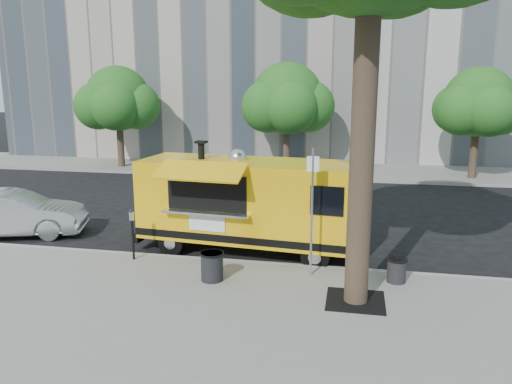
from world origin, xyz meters
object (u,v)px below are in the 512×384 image
Objects in this scene: far_tree_b at (287,98)px; food_truck at (247,202)px; sign_post at (312,205)px; far_tree_c at (478,102)px; far_tree_a at (118,99)px; trash_bin_left at (212,266)px; trash_bin_right at (397,269)px; parking_meter at (132,228)px; sedan at (13,214)px.

food_truck is (0.65, -12.53, -2.41)m from far_tree_b.
sign_post reaches higher than food_truck.
far_tree_a is at bearing -179.68° from far_tree_c.
far_tree_a is at bearing 122.69° from trash_bin_left.
sign_post reaches higher than trash_bin_left.
trash_bin_left is 1.19× the size of trash_bin_right.
sign_post is at bearing -50.17° from far_tree_a.
parking_meter reaches higher than trash_bin_left.
far_tree_c is 0.83× the size of food_truck.
far_tree_b is 14.61m from sign_post.
far_tree_a reaches higher than far_tree_c.
far_tree_c is (9.00, -0.30, -0.12)m from far_tree_b.
far_tree_c is 20.05m from sedan.
far_tree_b is at bearing 81.90° from parking_meter.
food_truck is 2.65m from trash_bin_left.
sign_post is 0.48× the size of food_truck.
food_truck is (-1.90, 1.72, -0.43)m from sign_post.
far_tree_b is 4.12× the size of parking_meter.
parking_meter is 0.32× the size of sedan.
far_tree_c reaches higher than parking_meter.
far_tree_a is at bearing 129.83° from sign_post.
far_tree_c reaches higher than food_truck.
far_tree_b is at bearing 91.40° from trash_bin_left.
far_tree_b is 12.77m from food_truck.
trash_bin_right is at bearing -0.73° from sign_post.
food_truck is (2.65, 1.52, 0.44)m from parking_meter.
food_truck is 4.34m from trash_bin_right.
sign_post is 2.60m from food_truck.
far_tree_b is 1.06× the size of far_tree_c.
far_tree_b reaches higher than sign_post.
far_tree_a is 12.66m from sedan.
far_tree_a is 18.14m from sign_post.
sign_post reaches higher than trash_bin_right.
food_truck is at bearing 83.53° from trash_bin_left.
far_tree_c is at bearing 72.15° from trash_bin_right.
far_tree_a is at bearing -7.00° from sedan.
trash_bin_right is (3.85, -1.75, -0.97)m from food_truck.
trash_bin_left is at bearing -161.11° from sign_post.
parking_meter is at bearing -128.66° from far_tree_c.
far_tree_a is 8.12× the size of trash_bin_left.
far_tree_b is 1.30× the size of sedan.
sign_post is at bearing -79.85° from far_tree_b.
parking_meter is at bearing -62.85° from far_tree_a.
food_truck reaches higher than parking_meter.
far_tree_c is at bearing 65.19° from sign_post.
far_tree_b reaches higher than sedan.
far_tree_b is 9.96× the size of trash_bin_right.
food_truck is 11.40× the size of trash_bin_right.
far_tree_c is 15.04m from trash_bin_right.
parking_meter is at bearing 177.48° from sign_post.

